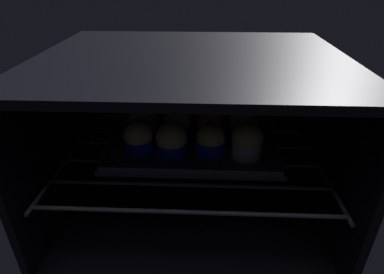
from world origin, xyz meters
TOP-DOWN VIEW (x-y plane):
  - oven_cavity at (0.00, 26.25)cm, footprint 59.00×47.00cm
  - oven_rack at (0.00, 22.00)cm, footprint 54.80×42.00cm
  - baking_tray at (0.00, 23.17)cm, footprint 37.41×22.38cm
  - muffin_row0_col0 at (-11.15, 19.67)cm, footprint 6.16×6.16cm
  - muffin_row0_col1 at (-4.10, 19.13)cm, footprint 6.56×6.56cm
  - muffin_row0_col2 at (4.01, 19.60)cm, footprint 6.12×6.12cm
  - muffin_row0_col3 at (11.54, 19.02)cm, footprint 6.45×6.45cm
  - muffin_row1_col0 at (-11.53, 27.07)cm, footprint 6.48×6.48cm
  - muffin_row1_col1 at (-3.47, 26.62)cm, footprint 6.42×6.42cm
  - muffin_row1_col2 at (3.80, 27.13)cm, footprint 6.33×6.33cm
  - muffin_row1_col3 at (11.31, 26.63)cm, footprint 6.39×6.39cm

SIDE VIEW (x-z plane):
  - oven_rack at x=0.00cm, z-range 13.20..14.00cm
  - baking_tray at x=0.00cm, z-range 13.60..15.80cm
  - oven_cavity at x=0.00cm, z-range -1.50..35.50cm
  - muffin_row0_col2 at x=4.01cm, z-range 14.84..21.89cm
  - muffin_row0_col1 at x=-4.10cm, z-range 14.85..22.14cm
  - muffin_row1_col3 at x=11.31cm, z-range 14.87..22.21cm
  - muffin_row1_col2 at x=3.80cm, z-range 14.88..22.25cm
  - muffin_row0_col0 at x=-11.15cm, z-range 14.96..22.18cm
  - muffin_row1_col1 at x=-3.47cm, z-range 14.88..22.29cm
  - muffin_row0_col3 at x=11.54cm, z-range 14.92..22.53cm
  - muffin_row1_col0 at x=-11.53cm, z-range 14.92..22.56cm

